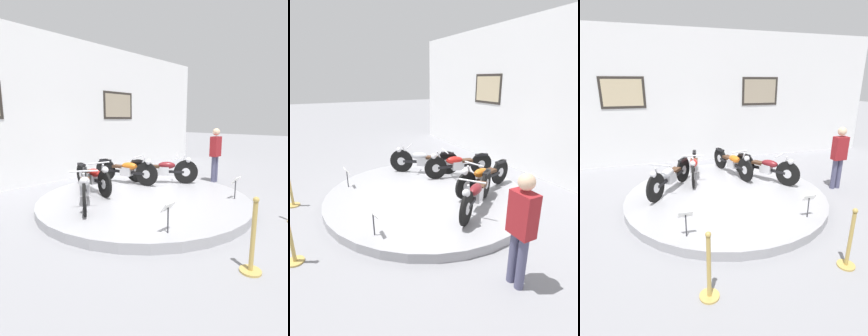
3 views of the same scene
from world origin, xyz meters
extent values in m
plane|color=gray|center=(0.00, 0.00, 0.00)|extent=(60.00, 60.00, 0.00)
cylinder|color=#99999E|center=(0.00, 0.00, 0.09)|extent=(4.83, 4.83, 0.19)
cube|color=white|center=(0.00, 3.69, 2.25)|extent=(14.00, 0.20, 4.50)
cube|color=#2D2823|center=(2.40, 3.58, 2.47)|extent=(1.40, 0.02, 1.00)
cube|color=tan|center=(2.40, 3.57, 2.47)|extent=(1.24, 0.02, 0.84)
cylinder|color=black|center=(-1.67, -0.03, 0.52)|extent=(0.43, 0.58, 0.67)
cylinder|color=silver|center=(-1.67, -0.03, 0.52)|extent=(0.19, 0.23, 0.24)
cylinder|color=black|center=(-0.89, 1.08, 0.52)|extent=(0.43, 0.58, 0.67)
cylinder|color=silver|center=(-0.89, 1.08, 0.52)|extent=(0.19, 0.23, 0.24)
cube|color=black|center=(-1.28, 0.53, 0.52)|extent=(0.77, 1.05, 0.07)
cube|color=silver|center=(-1.31, 0.49, 0.54)|extent=(0.35, 0.38, 0.24)
ellipsoid|color=#B2B5BA|center=(-1.36, 0.41, 0.70)|extent=(0.46, 0.52, 0.20)
cube|color=#472D1E|center=(-1.16, 0.71, 0.66)|extent=(0.35, 0.38, 0.07)
cube|color=black|center=(-0.89, 1.08, 0.81)|extent=(0.29, 0.35, 0.06)
cylinder|color=silver|center=(-1.59, 0.10, 0.72)|extent=(0.18, 0.23, 0.54)
cylinder|color=silver|center=(-1.53, 0.18, 0.98)|extent=(0.46, 0.34, 0.03)
sphere|color=silver|center=(-1.71, -0.08, 0.86)|extent=(0.15, 0.15, 0.15)
cylinder|color=black|center=(-0.70, 0.60, 0.50)|extent=(0.18, 0.63, 0.63)
cylinder|color=silver|center=(-0.70, 0.60, 0.50)|extent=(0.11, 0.23, 0.22)
cylinder|color=black|center=(-0.42, 1.92, 0.50)|extent=(0.18, 0.63, 0.63)
cylinder|color=silver|center=(-0.42, 1.92, 0.50)|extent=(0.11, 0.23, 0.22)
cube|color=black|center=(-0.56, 1.26, 0.50)|extent=(0.32, 1.23, 0.07)
cube|color=silver|center=(-0.57, 1.22, 0.52)|extent=(0.26, 0.35, 0.24)
ellipsoid|color=red|center=(-0.59, 1.13, 0.68)|extent=(0.31, 0.51, 0.20)
cube|color=#472D1E|center=(-0.52, 1.48, 0.64)|extent=(0.26, 0.35, 0.07)
cube|color=black|center=(-0.42, 1.92, 0.77)|extent=(0.17, 0.37, 0.06)
cylinder|color=silver|center=(-0.67, 0.75, 0.70)|extent=(0.09, 0.25, 0.54)
cylinder|color=silver|center=(-0.65, 0.85, 0.96)|extent=(0.54, 0.14, 0.03)
sphere|color=silver|center=(-0.71, 0.54, 0.84)|extent=(0.15, 0.15, 0.15)
cylinder|color=black|center=(0.74, 0.61, 0.51)|extent=(0.22, 0.65, 0.65)
cylinder|color=silver|center=(0.74, 0.61, 0.51)|extent=(0.12, 0.24, 0.23)
cylinder|color=black|center=(0.39, 1.91, 0.51)|extent=(0.22, 0.65, 0.65)
cylinder|color=silver|center=(0.39, 1.91, 0.51)|extent=(0.12, 0.24, 0.23)
cube|color=black|center=(0.56, 1.26, 0.51)|extent=(0.39, 1.22, 0.07)
cube|color=silver|center=(0.57, 1.22, 0.53)|extent=(0.28, 0.36, 0.24)
ellipsoid|color=#D16619|center=(0.60, 1.13, 0.69)|extent=(0.34, 0.52, 0.20)
cube|color=#472D1E|center=(0.51, 1.47, 0.65)|extent=(0.28, 0.36, 0.07)
cube|color=black|center=(0.39, 1.91, 0.79)|extent=(0.19, 0.37, 0.06)
cylinder|color=silver|center=(0.70, 0.75, 0.71)|extent=(0.11, 0.25, 0.54)
cylinder|color=silver|center=(0.67, 0.86, 0.97)|extent=(0.53, 0.17, 0.03)
sphere|color=silver|center=(0.75, 0.55, 0.85)|extent=(0.15, 0.15, 0.15)
cylinder|color=black|center=(1.69, -0.02, 0.52)|extent=(0.44, 0.57, 0.67)
cylinder|color=silver|center=(1.69, -0.02, 0.52)|extent=(0.19, 0.23, 0.23)
cylinder|color=black|center=(0.88, 1.07, 0.52)|extent=(0.44, 0.57, 0.67)
cylinder|color=silver|center=(0.88, 1.07, 0.52)|extent=(0.19, 0.23, 0.23)
cube|color=black|center=(1.28, 0.53, 0.52)|extent=(0.80, 1.04, 0.07)
cube|color=silver|center=(1.31, 0.49, 0.54)|extent=(0.35, 0.38, 0.24)
ellipsoid|color=maroon|center=(1.37, 0.41, 0.70)|extent=(0.46, 0.52, 0.20)
cube|color=#472D1E|center=(1.15, 0.70, 0.66)|extent=(0.35, 0.38, 0.07)
cube|color=black|center=(0.88, 1.07, 0.80)|extent=(0.29, 0.35, 0.06)
cylinder|color=silver|center=(1.60, 0.10, 0.72)|extent=(0.18, 0.23, 0.54)
cylinder|color=silver|center=(1.53, 0.19, 0.98)|extent=(0.45, 0.35, 0.03)
sphere|color=silver|center=(1.72, -0.07, 0.86)|extent=(0.15, 0.15, 0.15)
cylinder|color=#333338|center=(-1.23, -1.66, 0.40)|extent=(0.02, 0.02, 0.42)
cube|color=white|center=(-1.23, -1.66, 0.62)|extent=(0.26, 0.11, 0.15)
cylinder|color=#333338|center=(1.23, -1.66, 0.40)|extent=(0.02, 0.02, 0.42)
cube|color=white|center=(1.23, -1.66, 0.62)|extent=(0.26, 0.11, 0.15)
cylinder|color=#4C4C6B|center=(3.04, -0.14, 0.41)|extent=(0.13, 0.13, 0.83)
cylinder|color=#4C4C6B|center=(3.20, -0.14, 0.41)|extent=(0.13, 0.13, 0.83)
cube|color=maroon|center=(3.12, -0.14, 1.14)|extent=(0.36, 0.22, 0.62)
sphere|color=beige|center=(3.12, -0.14, 1.59)|extent=(0.22, 0.22, 0.22)
cylinder|color=tan|center=(-1.12, -2.94, 0.01)|extent=(0.28, 0.28, 0.03)
cylinder|color=tan|center=(-1.12, -2.94, 0.47)|extent=(0.06, 0.06, 0.95)
sphere|color=tan|center=(-1.12, -2.94, 0.98)|extent=(0.08, 0.08, 0.08)
camera|label=1|loc=(-4.36, -4.05, 1.97)|focal=28.00mm
camera|label=2|loc=(5.28, -2.58, 2.81)|focal=28.00mm
camera|label=3|loc=(-1.74, -5.74, 2.81)|focal=28.00mm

